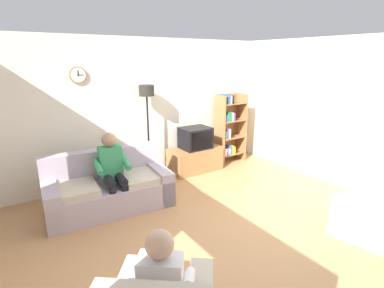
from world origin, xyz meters
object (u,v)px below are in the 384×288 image
at_px(tv, 195,138).
at_px(person_on_couch, 113,168).
at_px(floor_lamp, 147,107).
at_px(armchair_near_bookshelf, 376,217).
at_px(tv_stand, 195,159).
at_px(bookshelf, 228,128).
at_px(couch, 109,189).
at_px(person_in_left_armchair, 163,282).

bearing_deg(tv, person_on_couch, -161.00).
bearing_deg(floor_lamp, person_on_couch, -140.89).
distance_m(tv, armchair_near_bookshelf, 3.44).
height_order(tv, person_on_couch, person_on_couch).
height_order(tv_stand, bookshelf, bookshelf).
bearing_deg(couch, bookshelf, 12.59).
height_order(couch, bookshelf, bookshelf).
xyz_separation_m(floor_lamp, person_in_left_armchair, (-1.45, -3.28, -0.85)).
relative_size(tv_stand, person_in_left_armchair, 0.98).
distance_m(couch, armchair_near_bookshelf, 3.86).
height_order(floor_lamp, armchair_near_bookshelf, floor_lamp).
bearing_deg(couch, armchair_near_bookshelf, -45.84).
xyz_separation_m(tv_stand, person_on_couch, (-2.01, -0.72, 0.45)).
bearing_deg(floor_lamp, armchair_near_bookshelf, -64.82).
distance_m(tv_stand, person_in_left_armchair, 4.04).
bearing_deg(tv, couch, -164.23).
distance_m(couch, floor_lamp, 1.70).
bearing_deg(tv_stand, bookshelf, 4.12).
height_order(tv_stand, armchair_near_bookshelf, armchair_near_bookshelf).
bearing_deg(tv, armchair_near_bookshelf, -79.40).
height_order(couch, armchair_near_bookshelf, same).
relative_size(couch, person_in_left_armchair, 1.75).
distance_m(tv_stand, bookshelf, 1.11).
xyz_separation_m(tv_stand, bookshelf, (0.97, 0.07, 0.55)).
distance_m(bookshelf, floor_lamp, 2.08).
xyz_separation_m(couch, tv_stand, (2.06, 0.61, -0.06)).
xyz_separation_m(couch, bookshelf, (3.03, 0.68, 0.49)).
bearing_deg(floor_lamp, tv, -6.99).
distance_m(couch, tv, 2.18).
distance_m(couch, person_in_left_armchair, 2.62).
relative_size(couch, bookshelf, 1.26).
xyz_separation_m(bookshelf, armchair_near_bookshelf, (-0.34, -3.45, -0.51)).
xyz_separation_m(person_on_couch, person_in_left_armchair, (-0.45, -2.46, -0.09)).
relative_size(couch, person_on_couch, 1.59).
xyz_separation_m(couch, armchair_near_bookshelf, (2.69, -2.77, -0.02)).
distance_m(bookshelf, person_in_left_armchair, 4.73).
distance_m(armchair_near_bookshelf, person_on_couch, 3.77).
bearing_deg(couch, tv_stand, 16.40).
bearing_deg(person_on_couch, tv, 19.00).
bearing_deg(couch, person_in_left_armchair, -98.80).
bearing_deg(tv, person_in_left_armchair, -127.95).
bearing_deg(tv, bookshelf, 5.56).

